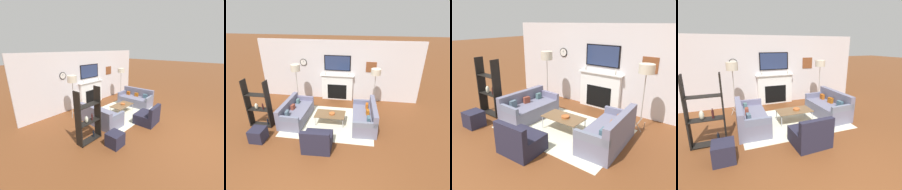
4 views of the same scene
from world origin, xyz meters
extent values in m
cube|color=silver|center=(0.00, 5.19, 1.35)|extent=(7.21, 0.07, 2.70)
cube|color=white|center=(0.00, 5.07, 0.58)|extent=(1.41, 0.16, 1.16)
cube|color=black|center=(0.00, 4.99, 0.41)|extent=(0.87, 0.01, 0.70)
cube|color=white|center=(0.00, 5.05, 1.18)|extent=(1.53, 0.22, 0.04)
cylinder|color=#B2AD9E|center=(-0.53, 5.02, 1.25)|extent=(0.04, 0.04, 0.10)
cylinder|color=white|center=(-0.53, 5.02, 1.35)|extent=(0.03, 0.03, 0.09)
cylinder|color=#B2AD9E|center=(0.53, 5.02, 1.25)|extent=(0.04, 0.04, 0.10)
cylinder|color=white|center=(0.53, 5.02, 1.35)|extent=(0.03, 0.03, 0.09)
cube|color=black|center=(0.00, 5.14, 1.72)|extent=(1.17, 0.04, 0.68)
cube|color=navy|center=(0.00, 5.12, 1.72)|extent=(1.09, 0.01, 0.62)
cylinder|color=black|center=(-1.55, 5.14, 1.70)|extent=(0.31, 0.02, 0.31)
cylinder|color=silver|center=(-1.55, 5.12, 1.70)|extent=(0.27, 0.00, 0.27)
cube|color=black|center=(-1.55, 5.12, 1.73)|extent=(0.01, 0.00, 0.07)
cube|color=brown|center=(1.47, 5.14, 1.60)|extent=(0.45, 0.02, 0.45)
cube|color=beige|center=(0.00, 3.12, 0.01)|extent=(3.23, 2.25, 0.01)
cube|color=slate|center=(-1.27, 3.12, 0.22)|extent=(0.89, 1.72, 0.43)
cube|color=slate|center=(-1.61, 3.13, 0.59)|extent=(0.21, 1.70, 0.32)
cube|color=slate|center=(-1.24, 3.92, 0.52)|extent=(0.84, 0.13, 0.18)
cube|color=slate|center=(-1.29, 2.32, 0.52)|extent=(0.84, 0.13, 0.18)
cube|color=slate|center=(-1.38, 3.62, 0.52)|extent=(0.11, 0.18, 0.17)
cube|color=brown|center=(-1.39, 3.13, 0.52)|extent=(0.12, 0.20, 0.19)
cube|color=#4C6070|center=(-1.41, 2.63, 0.53)|extent=(0.12, 0.22, 0.21)
cube|color=slate|center=(1.27, 3.12, 0.22)|extent=(0.90, 1.70, 0.45)
cube|color=slate|center=(1.59, 3.14, 0.64)|extent=(0.25, 1.67, 0.39)
cube|color=slate|center=(1.31, 2.34, 0.54)|extent=(0.81, 0.14, 0.18)
cube|color=slate|center=(1.22, 3.90, 0.54)|extent=(0.81, 0.14, 0.18)
cube|color=#456575|center=(1.41, 2.64, 0.55)|extent=(0.11, 0.22, 0.21)
cube|color=#B25814|center=(1.39, 3.13, 0.54)|extent=(0.13, 0.20, 0.19)
cube|color=#B45417|center=(1.36, 3.62, 0.54)|extent=(0.11, 0.19, 0.18)
cube|color=#242234|center=(-0.09, 1.75, 0.20)|extent=(0.88, 0.82, 0.39)
cube|color=#242234|center=(-0.08, 1.42, 0.58)|extent=(0.85, 0.18, 0.37)
cube|color=brown|center=(0.04, 3.07, 0.38)|extent=(1.08, 0.61, 0.02)
cylinder|color=#B7B7BC|center=(-0.46, 2.80, 0.18)|extent=(0.02, 0.02, 0.37)
cylinder|color=#B7B7BC|center=(0.54, 2.80, 0.18)|extent=(0.02, 0.02, 0.37)
cylinder|color=#B7B7BC|center=(-0.46, 3.33, 0.18)|extent=(0.02, 0.02, 0.37)
cylinder|color=#B7B7BC|center=(0.54, 3.33, 0.18)|extent=(0.02, 0.02, 0.37)
cylinder|color=#B7602A|center=(0.11, 3.06, 0.41)|extent=(0.21, 0.21, 0.05)
torus|color=#BB5A2C|center=(0.11, 3.06, 0.43)|extent=(0.22, 0.22, 0.02)
cylinder|color=#9E998E|center=(-1.53, 4.37, 0.14)|extent=(0.09, 0.23, 0.29)
cylinder|color=#9E998E|center=(-1.71, 4.42, 0.14)|extent=(0.17, 0.19, 0.29)
cylinder|color=#9E998E|center=(-1.66, 4.23, 0.14)|extent=(0.23, 0.07, 0.29)
cylinder|color=#9E998E|center=(-1.63, 4.34, 0.91)|extent=(0.02, 0.02, 1.26)
cylinder|color=beige|center=(-1.63, 4.34, 1.68)|extent=(0.38, 0.38, 0.27)
cylinder|color=#9E998E|center=(1.74, 4.37, 0.14)|extent=(0.09, 0.23, 0.29)
cylinder|color=#9E998E|center=(1.55, 4.42, 0.14)|extent=(0.17, 0.19, 0.29)
cylinder|color=#9E998E|center=(1.61, 4.23, 0.14)|extent=(0.23, 0.07, 0.29)
cylinder|color=#9E998E|center=(1.63, 4.34, 0.91)|extent=(0.02, 0.02, 1.26)
cylinder|color=beige|center=(1.63, 4.34, 1.65)|extent=(0.38, 0.38, 0.24)
cube|color=black|center=(-2.77, 2.56, 0.87)|extent=(0.04, 0.28, 1.74)
cube|color=black|center=(-1.99, 2.56, 0.87)|extent=(0.04, 0.28, 1.74)
cube|color=black|center=(-2.38, 2.56, 0.03)|extent=(0.82, 0.28, 0.02)
cube|color=black|center=(-2.38, 2.56, 0.67)|extent=(0.82, 0.28, 0.01)
cube|color=black|center=(-2.38, 2.56, 1.23)|extent=(0.82, 0.28, 0.02)
cylinder|color=#3D1919|center=(-2.23, 2.56, 0.77)|extent=(0.05, 0.05, 0.19)
cylinder|color=#3D1919|center=(-2.23, 2.56, 0.89)|extent=(0.02, 0.02, 0.05)
cylinder|color=black|center=(-2.18, 2.59, 0.13)|extent=(0.06, 0.06, 0.19)
cylinder|color=black|center=(-2.18, 2.59, 0.25)|extent=(0.03, 0.03, 0.05)
ellipsoid|color=silver|center=(-2.47, 2.55, 0.79)|extent=(0.11, 0.11, 0.22)
cube|color=#242234|center=(-2.05, 1.77, 0.22)|extent=(0.46, 0.46, 0.43)
camera|label=1|loc=(-5.10, -0.70, 2.88)|focal=24.00mm
camera|label=2|loc=(1.13, -2.29, 3.75)|focal=28.00mm
camera|label=3|loc=(3.22, -1.04, 2.76)|focal=35.00mm
camera|label=4|loc=(-1.88, -1.65, 2.34)|focal=28.00mm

